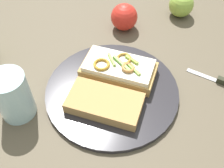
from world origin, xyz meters
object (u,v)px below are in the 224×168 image
at_px(plate, 112,91).
at_px(bread_slice_side, 105,103).
at_px(knife, 221,81).
at_px(sandwich, 119,69).
at_px(apple_0, 124,17).
at_px(apple_2, 181,5).
at_px(drinking_glass, 13,96).

bearing_deg(plate, bread_slice_side, 59.96).
bearing_deg(knife, sandwich, 25.94).
xyz_separation_m(bread_slice_side, apple_0, (-0.11, -0.27, 0.01)).
bearing_deg(sandwich, bread_slice_side, -89.97).
bearing_deg(knife, bread_slice_side, 45.13).
relative_size(plate, sandwich, 1.58).
distance_m(apple_2, knife, 0.28).
xyz_separation_m(plate, drinking_glass, (0.21, 0.01, 0.05)).
bearing_deg(drinking_glass, knife, 178.58).
relative_size(bread_slice_side, knife, 1.54).
height_order(plate, apple_0, apple_0).
distance_m(bread_slice_side, knife, 0.29).
height_order(apple_0, drinking_glass, drinking_glass).
height_order(plate, apple_2, apple_2).
relative_size(sandwich, drinking_glass, 1.74).
distance_m(drinking_glass, knife, 0.48).
height_order(apple_0, apple_2, apple_0).
bearing_deg(bread_slice_side, sandwich, 89.50).
distance_m(sandwich, apple_2, 0.32).
height_order(bread_slice_side, drinking_glass, drinking_glass).
height_order(plate, bread_slice_side, bread_slice_side).
bearing_deg(apple_2, plate, 44.37).
bearing_deg(plate, apple_2, -135.63).
bearing_deg(bread_slice_side, drinking_glass, -160.34).
height_order(sandwich, bread_slice_side, sandwich).
distance_m(sandwich, bread_slice_side, 0.10).
relative_size(sandwich, apple_2, 2.67).
bearing_deg(plate, apple_0, -109.52).
bearing_deg(sandwich, plate, -89.94).
relative_size(bread_slice_side, drinking_glass, 1.43).
bearing_deg(apple_0, bread_slice_side, 68.71).
height_order(plate, knife, knife).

